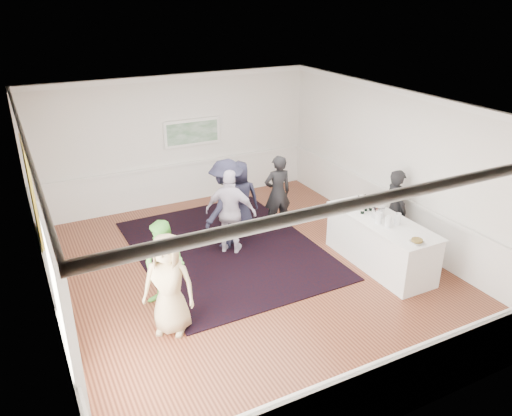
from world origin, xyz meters
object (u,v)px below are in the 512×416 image
bartender (395,209)px  guest_lilac (231,212)px  guest_dark_a (227,204)px  nut_bowl (417,241)px  guest_dark_b (278,193)px  guest_navy (240,199)px  ice_bucket (378,211)px  guest_tan (169,284)px  serving_table (380,242)px  guest_green (165,266)px

bartender → guest_lilac: guest_lilac is taller
guest_dark_a → nut_bowl: (2.19, -3.12, 0.06)m
guest_dark_b → nut_bowl: 3.50m
guest_lilac → guest_navy: size_ratio=1.06×
guest_lilac → nut_bowl: (2.23, -2.84, 0.13)m
ice_bucket → guest_dark_b: bearing=113.1°
ice_bucket → nut_bowl: ice_bucket is taller
guest_navy → bartender: bearing=164.0°
guest_dark_b → ice_bucket: (0.95, -2.23, 0.24)m
guest_dark_a → nut_bowl: bearing=96.8°
guest_dark_b → guest_lilac: bearing=28.3°
guest_tan → serving_table: bearing=36.7°
guest_green → nut_bowl: 4.31m
serving_table → guest_dark_b: size_ratio=1.41×
guest_green → guest_dark_a: size_ratio=0.83×
bartender → guest_dark_b: bearing=51.3°
nut_bowl → bartender: bearing=59.7°
guest_tan → nut_bowl: (4.16, -0.90, 0.17)m
nut_bowl → guest_dark_b: bearing=103.9°
ice_bucket → nut_bowl: 1.17m
bartender → guest_tan: bearing=105.3°
serving_table → guest_lilac: 2.99m
bartender → guest_green: size_ratio=1.06×
guest_dark_a → ice_bucket: guest_dark_a is taller
guest_green → guest_lilac: bearing=85.8°
serving_table → guest_lilac: (-2.35, 1.81, 0.40)m
serving_table → guest_dark_b: bearing=112.1°
guest_dark_a → nut_bowl: 3.81m
guest_green → guest_lilac: size_ratio=0.89×
serving_table → guest_dark_a: guest_dark_a is taller
guest_dark_a → guest_green: bearing=12.4°
guest_lilac → guest_dark_a: (0.04, 0.28, 0.06)m
guest_green → guest_dark_b: (3.18, 1.84, 0.06)m
bartender → ice_bucket: bearing=123.4°
ice_bucket → nut_bowl: size_ratio=1.09×
guest_navy → guest_lilac: bearing=73.2°
guest_dark_b → guest_navy: (-0.88, 0.10, -0.02)m
guest_dark_a → guest_dark_b: (1.35, 0.27, -0.09)m
guest_navy → ice_bucket: (1.83, -2.33, 0.25)m
bartender → guest_lilac: 3.39m
guest_dark_b → serving_table: bearing=118.6°
ice_bucket → serving_table: bearing=-85.7°
serving_table → bartender: 1.00m
serving_table → ice_bucket: bearing=94.3°
guest_lilac → guest_dark_a: guest_dark_a is taller
guest_tan → guest_lilac: (1.93, 1.93, 0.05)m
guest_navy → ice_bucket: guest_navy is taller
guest_navy → guest_dark_b: bearing=-165.9°
guest_tan → guest_lilac: size_ratio=0.95×
serving_table → guest_dark_a: size_ratio=1.27×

